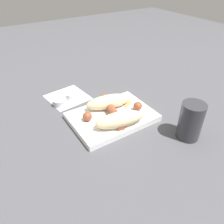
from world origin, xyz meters
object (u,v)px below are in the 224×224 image
(condiment_cup_far, at_px, (60,102))
(drink_glass, at_px, (191,121))
(condiment_cup_near, at_px, (72,96))
(food_tray, at_px, (112,117))
(sausage, at_px, (113,111))
(bread_roll, at_px, (114,110))

(condiment_cup_far, xyz_separation_m, drink_glass, (0.27, -0.38, 0.05))
(condiment_cup_near, bearing_deg, food_tray, -73.18)
(sausage, distance_m, drink_glass, 0.24)
(bread_roll, relative_size, drink_glass, 1.63)
(condiment_cup_far, height_order, drink_glass, drink_glass)
(drink_glass, bearing_deg, condiment_cup_near, 117.86)
(food_tray, distance_m, condiment_cup_near, 0.21)
(food_tray, height_order, sausage, sausage)
(drink_glass, bearing_deg, food_tray, 126.98)
(bread_roll, height_order, sausage, bread_roll)
(bread_roll, bearing_deg, condiment_cup_far, 121.48)
(sausage, bearing_deg, condiment_cup_near, 107.24)
(sausage, bearing_deg, condiment_cup_far, 122.98)
(sausage, relative_size, condiment_cup_near, 4.05)
(bread_roll, distance_m, condiment_cup_far, 0.23)
(food_tray, relative_size, condiment_cup_near, 5.41)
(bread_roll, relative_size, condiment_cup_far, 3.81)
(bread_roll, distance_m, drink_glass, 0.24)
(food_tray, xyz_separation_m, drink_glass, (0.15, -0.20, 0.05))
(bread_roll, relative_size, sausage, 0.94)
(bread_roll, distance_m, sausage, 0.01)
(condiment_cup_far, bearing_deg, drink_glass, -54.89)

